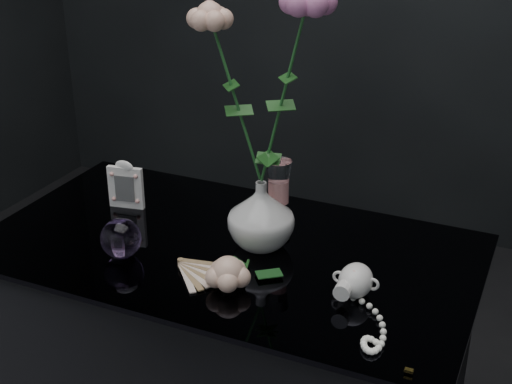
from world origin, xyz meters
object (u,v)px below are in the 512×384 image
at_px(vase, 261,215).
at_px(pearl_jar, 356,279).
at_px(picture_frame, 126,184).
at_px(wine_glass, 278,200).
at_px(loose_rose, 228,273).
at_px(paperweight, 121,238).

distance_m(vase, pearl_jar, 0.26).
distance_m(vase, picture_frame, 0.37).
bearing_deg(pearl_jar, wine_glass, 144.53).
distance_m(vase, wine_glass, 0.06).
bearing_deg(wine_glass, vase, -109.32).
xyz_separation_m(vase, loose_rose, (0.01, -0.18, -0.04)).
bearing_deg(loose_rose, vase, 85.36).
bearing_deg(paperweight, loose_rose, -3.89).
height_order(picture_frame, paperweight, picture_frame).
distance_m(picture_frame, loose_rose, 0.44).
relative_size(paperweight, loose_rose, 0.44).
relative_size(vase, picture_frame, 1.24).
relative_size(wine_glass, picture_frame, 1.51).
xyz_separation_m(vase, picture_frame, (-0.37, 0.04, -0.01)).
bearing_deg(pearl_jar, vase, 156.16).
relative_size(loose_rose, pearl_jar, 0.82).
bearing_deg(wine_glass, pearl_jar, -34.35).
bearing_deg(paperweight, vase, 33.07).
bearing_deg(picture_frame, pearl_jar, -23.84).
height_order(vase, wine_glass, wine_glass).
relative_size(picture_frame, loose_rose, 0.62).
relative_size(vase, wine_glass, 0.82).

